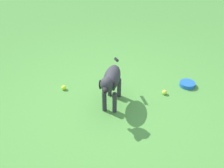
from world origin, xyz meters
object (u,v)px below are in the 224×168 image
tennis_ball_1 (64,88)px  water_bowl (187,84)px  dog (111,80)px  tennis_ball_0 (164,92)px

tennis_ball_1 → water_bowl: size_ratio=0.30×
tennis_ball_1 → water_bowl: tennis_ball_1 is taller
dog → water_bowl: bearing=123.2°
tennis_ball_1 → water_bowl: (0.82, -1.57, -0.00)m
dog → tennis_ball_1: dog is taller
tennis_ball_0 → dog: bearing=133.1°
tennis_ball_0 → water_bowl: bearing=-36.1°
dog → water_bowl: size_ratio=3.80×
dog → water_bowl: (0.87, -0.81, -0.35)m
dog → water_bowl: 1.24m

